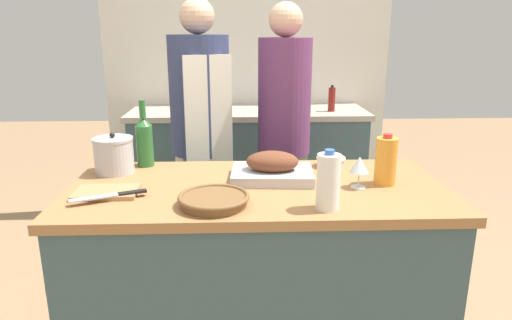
# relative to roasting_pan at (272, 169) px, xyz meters

# --- Properties ---
(kitchen_island) EXTENTS (1.59, 0.76, 0.89)m
(kitchen_island) POSITION_rel_roasting_pan_xyz_m (-0.07, -0.08, -0.49)
(kitchen_island) COLOR #3D565B
(kitchen_island) RESTS_ON ground_plane
(back_counter) EXTENTS (1.79, 0.60, 0.93)m
(back_counter) POSITION_rel_roasting_pan_xyz_m (-0.07, 1.54, -0.47)
(back_counter) COLOR #3D565B
(back_counter) RESTS_ON ground_plane
(back_wall) EXTENTS (2.29, 0.10, 2.55)m
(back_wall) POSITION_rel_roasting_pan_xyz_m (-0.07, 1.89, 0.34)
(back_wall) COLOR silver
(back_wall) RESTS_ON ground_plane
(roasting_pan) EXTENTS (0.37, 0.28, 0.13)m
(roasting_pan) POSITION_rel_roasting_pan_xyz_m (0.00, 0.00, 0.00)
(roasting_pan) COLOR #BCBCC1
(roasting_pan) RESTS_ON kitchen_island
(wicker_basket) EXTENTS (0.27, 0.27, 0.04)m
(wicker_basket) POSITION_rel_roasting_pan_xyz_m (-0.24, -0.30, -0.03)
(wicker_basket) COLOR brown
(wicker_basket) RESTS_ON kitchen_island
(cutting_board) EXTENTS (0.25, 0.17, 0.02)m
(cutting_board) POSITION_rel_roasting_pan_xyz_m (-0.68, -0.16, -0.04)
(cutting_board) COLOR #AD7F51
(cutting_board) RESTS_ON kitchen_island
(stock_pot) EXTENTS (0.18, 0.18, 0.19)m
(stock_pot) POSITION_rel_roasting_pan_xyz_m (-0.72, 0.13, 0.03)
(stock_pot) COLOR #B7B7BC
(stock_pot) RESTS_ON kitchen_island
(mixing_bowl) EXTENTS (0.14, 0.14, 0.05)m
(mixing_bowl) POSITION_rel_roasting_pan_xyz_m (0.30, 0.18, -0.02)
(mixing_bowl) COLOR beige
(mixing_bowl) RESTS_ON kitchen_island
(juice_jug) EXTENTS (0.09, 0.09, 0.22)m
(juice_jug) POSITION_rel_roasting_pan_xyz_m (0.47, -0.08, 0.05)
(juice_jug) COLOR orange
(juice_jug) RESTS_ON kitchen_island
(milk_jug) EXTENTS (0.09, 0.09, 0.23)m
(milk_jug) POSITION_rel_roasting_pan_xyz_m (0.18, -0.35, 0.06)
(milk_jug) COLOR white
(milk_jug) RESTS_ON kitchen_island
(wine_bottle_green) EXTENTS (0.08, 0.08, 0.32)m
(wine_bottle_green) POSITION_rel_roasting_pan_xyz_m (-0.60, 0.24, 0.08)
(wine_bottle_green) COLOR #28662D
(wine_bottle_green) RESTS_ON kitchen_island
(wine_glass_left) EXTENTS (0.08, 0.08, 0.13)m
(wine_glass_left) POSITION_rel_roasting_pan_xyz_m (0.35, -0.12, 0.05)
(wine_glass_left) COLOR silver
(wine_glass_left) RESTS_ON kitchen_island
(knife_chef) EXTENTS (0.28, 0.14, 0.01)m
(knife_chef) POSITION_rel_roasting_pan_xyz_m (-0.64, -0.23, -0.03)
(knife_chef) COLOR #B7B7BC
(knife_chef) RESTS_ON cutting_board
(condiment_bottle_tall) EXTENTS (0.05, 0.05, 0.16)m
(condiment_bottle_tall) POSITION_rel_roasting_pan_xyz_m (0.36, 1.41, 0.07)
(condiment_bottle_tall) COLOR #B28E2D
(condiment_bottle_tall) RESTS_ON back_counter
(condiment_bottle_short) EXTENTS (0.05, 0.05, 0.19)m
(condiment_bottle_short) POSITION_rel_roasting_pan_xyz_m (0.55, 1.45, 0.09)
(condiment_bottle_short) COLOR maroon
(condiment_bottle_short) RESTS_ON back_counter
(person_cook_aproned) EXTENTS (0.36, 0.38, 1.69)m
(person_cook_aproned) POSITION_rel_roasting_pan_xyz_m (-0.37, 0.74, 0.00)
(person_cook_aproned) COLOR beige
(person_cook_aproned) RESTS_ON ground_plane
(person_cook_guest) EXTENTS (0.31, 0.31, 1.67)m
(person_cook_guest) POSITION_rel_roasting_pan_xyz_m (0.13, 0.76, 0.00)
(person_cook_guest) COLOR beige
(person_cook_guest) RESTS_ON ground_plane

